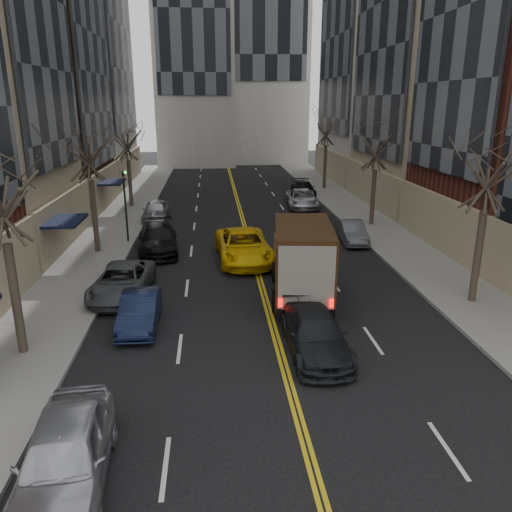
# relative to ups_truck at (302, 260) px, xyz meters

# --- Properties ---
(sidewalk_left) EXTENTS (4.00, 66.00, 0.15)m
(sidewalk_left) POSITION_rel_ups_truck_xyz_m (-10.61, 14.63, -1.65)
(sidewalk_left) COLOR slate
(sidewalk_left) RESTS_ON ground
(sidewalk_right) EXTENTS (4.00, 66.00, 0.15)m
(sidewalk_right) POSITION_rel_ups_truck_xyz_m (7.39, 14.63, -1.65)
(sidewalk_right) COLOR slate
(sidewalk_right) RESTS_ON ground
(streetwall_right) EXTENTS (12.26, 49.00, 34.00)m
(streetwall_right) POSITION_rel_ups_truck_xyz_m (14.77, 19.83, 13.37)
(streetwall_right) COLOR #4C301E
(streetwall_right) RESTS_ON ground
(tree_lf_mid) EXTENTS (3.20, 3.20, 8.91)m
(tree_lf_mid) POSITION_rel_ups_truck_xyz_m (-10.41, 7.63, 4.88)
(tree_lf_mid) COLOR #382D23
(tree_lf_mid) RESTS_ON sidewalk_left
(tree_lf_far) EXTENTS (3.20, 3.20, 8.12)m
(tree_lf_far) POSITION_rel_ups_truck_xyz_m (-10.41, 20.63, 4.30)
(tree_lf_far) COLOR #382D23
(tree_lf_far) RESTS_ON sidewalk_left
(tree_rt_near) EXTENTS (3.20, 3.20, 8.71)m
(tree_rt_near) POSITION_rel_ups_truck_xyz_m (7.19, -1.37, 4.73)
(tree_rt_near) COLOR #382D23
(tree_rt_near) RESTS_ON sidewalk_right
(tree_rt_mid) EXTENTS (3.20, 3.20, 8.32)m
(tree_rt_mid) POSITION_rel_ups_truck_xyz_m (7.19, 12.63, 4.45)
(tree_rt_mid) COLOR #382D23
(tree_rt_mid) RESTS_ON sidewalk_right
(tree_rt_far) EXTENTS (3.20, 3.20, 9.11)m
(tree_rt_far) POSITION_rel_ups_truck_xyz_m (7.19, 27.63, 5.02)
(tree_rt_far) COLOR #382D23
(tree_rt_far) RESTS_ON sidewalk_right
(traffic_signal) EXTENTS (0.29, 0.26, 4.70)m
(traffic_signal) POSITION_rel_ups_truck_xyz_m (-9.01, 9.63, 1.10)
(traffic_signal) COLOR black
(traffic_signal) RESTS_ON sidewalk_left
(ups_truck) EXTENTS (3.12, 6.47, 3.42)m
(ups_truck) POSITION_rel_ups_truck_xyz_m (0.00, 0.00, 0.00)
(ups_truck) COLOR black
(ups_truck) RESTS_ON ground
(observer_sedan) EXTENTS (1.99, 4.78, 1.38)m
(observer_sedan) POSITION_rel_ups_truck_xyz_m (-0.41, -5.04, -1.03)
(observer_sedan) COLOR black
(observer_sedan) RESTS_ON ground
(taxi) EXTENTS (3.10, 6.11, 1.66)m
(taxi) POSITION_rel_ups_truck_xyz_m (-2.19, 5.55, -0.89)
(taxi) COLOR yellow
(taxi) RESTS_ON ground
(pedestrian) EXTENTS (0.49, 0.69, 1.78)m
(pedestrian) POSITION_rel_ups_truck_xyz_m (-0.31, 5.47, -0.83)
(pedestrian) COLOR black
(pedestrian) RESTS_ON ground
(parked_lf_a) EXTENTS (2.29, 4.91, 1.62)m
(parked_lf_a) POSITION_rel_ups_truck_xyz_m (-7.24, -10.77, -0.91)
(parked_lf_a) COLOR #B6B8BF
(parked_lf_a) RESTS_ON ground
(parked_lf_b) EXTENTS (1.41, 3.95, 1.30)m
(parked_lf_b) POSITION_rel_ups_truck_xyz_m (-6.71, -2.39, -1.07)
(parked_lf_b) COLOR black
(parked_lf_b) RESTS_ON ground
(parked_lf_c) EXTENTS (2.66, 5.11, 1.38)m
(parked_lf_c) POSITION_rel_ups_truck_xyz_m (-7.91, 0.87, -1.03)
(parked_lf_c) COLOR #4B4F53
(parked_lf_c) RESTS_ON ground
(parked_lf_d) EXTENTS (2.69, 5.50, 1.54)m
(parked_lf_d) POSITION_rel_ups_truck_xyz_m (-6.98, 7.59, -0.95)
(parked_lf_d) COLOR black
(parked_lf_d) RESTS_ON ground
(parked_lf_e) EXTENTS (1.78, 4.38, 1.49)m
(parked_lf_e) POSITION_rel_ups_truck_xyz_m (-7.91, 15.59, -0.98)
(parked_lf_e) COLOR #989B9F
(parked_lf_e) RESTS_ON ground
(parked_rt_a) EXTENTS (1.66, 4.06, 1.31)m
(parked_rt_a) POSITION_rel_ups_truck_xyz_m (4.69, 8.62, -1.07)
(parked_rt_a) COLOR #4C4F54
(parked_rt_a) RESTS_ON ground
(parked_rt_b) EXTENTS (2.77, 5.35, 1.44)m
(parked_rt_b) POSITION_rel_ups_truck_xyz_m (3.49, 19.34, -1.00)
(parked_rt_b) COLOR #B2B4BA
(parked_rt_b) RESTS_ON ground
(parked_rt_c) EXTENTS (2.10, 4.76, 1.36)m
(parked_rt_c) POSITION_rel_ups_truck_xyz_m (4.52, 24.45, -1.04)
(parked_rt_c) COLOR black
(parked_rt_c) RESTS_ON ground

